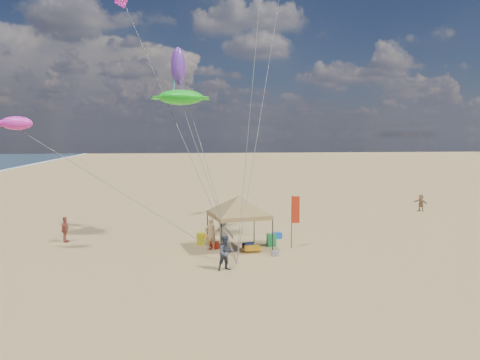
{
  "coord_description": "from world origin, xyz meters",
  "views": [
    {
      "loc": [
        -3.24,
        -21.79,
        6.47
      ],
      "look_at": [
        0.0,
        3.0,
        4.0
      ],
      "focal_mm": 34.48,
      "sensor_mm": 36.0,
      "label": 1
    }
  ],
  "objects_px": {
    "cooler_red": "(214,245)",
    "person_near_b": "(226,253)",
    "feather_flag": "(295,213)",
    "person_near_a": "(210,234)",
    "beach_cart": "(253,248)",
    "canopy_tent": "(239,198)",
    "chair_green": "(271,240)",
    "person_near_c": "(223,233)",
    "cooler_blue": "(277,235)",
    "person_far_a": "(65,229)",
    "chair_yellow": "(201,239)",
    "person_far_c": "(421,203)"
  },
  "relations": [
    {
      "from": "canopy_tent",
      "to": "chair_green",
      "type": "bearing_deg",
      "value": 22.5
    },
    {
      "from": "cooler_blue",
      "to": "person_near_b",
      "type": "bearing_deg",
      "value": -121.36
    },
    {
      "from": "cooler_red",
      "to": "chair_green",
      "type": "height_order",
      "value": "chair_green"
    },
    {
      "from": "beach_cart",
      "to": "person_near_c",
      "type": "relative_size",
      "value": 0.49
    },
    {
      "from": "cooler_red",
      "to": "person_near_b",
      "type": "bearing_deg",
      "value": -86.46
    },
    {
      "from": "canopy_tent",
      "to": "cooler_red",
      "type": "bearing_deg",
      "value": 154.17
    },
    {
      "from": "person_far_a",
      "to": "person_near_b",
      "type": "bearing_deg",
      "value": -118.64
    },
    {
      "from": "feather_flag",
      "to": "cooler_blue",
      "type": "relative_size",
      "value": 5.66
    },
    {
      "from": "cooler_blue",
      "to": "feather_flag",
      "type": "bearing_deg",
      "value": -80.66
    },
    {
      "from": "person_near_a",
      "to": "person_far_a",
      "type": "height_order",
      "value": "person_near_a"
    },
    {
      "from": "canopy_tent",
      "to": "cooler_blue",
      "type": "distance_m",
      "value": 4.78
    },
    {
      "from": "feather_flag",
      "to": "person_near_b",
      "type": "height_order",
      "value": "feather_flag"
    },
    {
      "from": "canopy_tent",
      "to": "person_near_b",
      "type": "relative_size",
      "value": 3.38
    },
    {
      "from": "cooler_blue",
      "to": "beach_cart",
      "type": "distance_m",
      "value": 3.66
    },
    {
      "from": "feather_flag",
      "to": "beach_cart",
      "type": "relative_size",
      "value": 3.4
    },
    {
      "from": "feather_flag",
      "to": "person_near_b",
      "type": "distance_m",
      "value": 5.83
    },
    {
      "from": "cooler_blue",
      "to": "person_far_a",
      "type": "relative_size",
      "value": 0.35
    },
    {
      "from": "feather_flag",
      "to": "cooler_red",
      "type": "relative_size",
      "value": 5.66
    },
    {
      "from": "person_far_a",
      "to": "person_near_c",
      "type": "bearing_deg",
      "value": -98.54
    },
    {
      "from": "person_near_b",
      "to": "person_near_c",
      "type": "bearing_deg",
      "value": 68.52
    },
    {
      "from": "canopy_tent",
      "to": "chair_green",
      "type": "relative_size",
      "value": 8.13
    },
    {
      "from": "canopy_tent",
      "to": "cooler_blue",
      "type": "bearing_deg",
      "value": 44.25
    },
    {
      "from": "chair_green",
      "to": "beach_cart",
      "type": "bearing_deg",
      "value": -138.1
    },
    {
      "from": "person_near_a",
      "to": "cooler_red",
      "type": "bearing_deg",
      "value": -144.1
    },
    {
      "from": "cooler_blue",
      "to": "chair_yellow",
      "type": "relative_size",
      "value": 0.77
    },
    {
      "from": "chair_green",
      "to": "beach_cart",
      "type": "height_order",
      "value": "chair_green"
    },
    {
      "from": "canopy_tent",
      "to": "beach_cart",
      "type": "height_order",
      "value": "canopy_tent"
    },
    {
      "from": "chair_green",
      "to": "person_near_c",
      "type": "distance_m",
      "value": 2.94
    },
    {
      "from": "person_near_c",
      "to": "person_far_a",
      "type": "relative_size",
      "value": 1.19
    },
    {
      "from": "cooler_red",
      "to": "cooler_blue",
      "type": "distance_m",
      "value": 4.61
    },
    {
      "from": "feather_flag",
      "to": "person_far_c",
      "type": "height_order",
      "value": "feather_flag"
    },
    {
      "from": "canopy_tent",
      "to": "beach_cart",
      "type": "bearing_deg",
      "value": -24.1
    },
    {
      "from": "chair_yellow",
      "to": "person_far_a",
      "type": "relative_size",
      "value": 0.45
    },
    {
      "from": "person_near_a",
      "to": "chair_yellow",
      "type": "bearing_deg",
      "value": -85.45
    },
    {
      "from": "chair_green",
      "to": "cooler_blue",
      "type": "bearing_deg",
      "value": 67.87
    },
    {
      "from": "person_near_b",
      "to": "person_far_a",
      "type": "xyz_separation_m",
      "value": [
        -9.05,
        7.03,
        -0.06
      ]
    },
    {
      "from": "person_near_b",
      "to": "beach_cart",
      "type": "bearing_deg",
      "value": 43.28
    },
    {
      "from": "cooler_red",
      "to": "person_near_a",
      "type": "xyz_separation_m",
      "value": [
        -0.22,
        -0.27,
        0.71
      ]
    },
    {
      "from": "feather_flag",
      "to": "person_near_b",
      "type": "relative_size",
      "value": 1.82
    },
    {
      "from": "feather_flag",
      "to": "chair_green",
      "type": "distance_m",
      "value": 2.18
    },
    {
      "from": "beach_cart",
      "to": "person_far_a",
      "type": "distance_m",
      "value": 11.5
    },
    {
      "from": "cooler_red",
      "to": "chair_yellow",
      "type": "bearing_deg",
      "value": 123.5
    },
    {
      "from": "feather_flag",
      "to": "person_near_a",
      "type": "height_order",
      "value": "feather_flag"
    },
    {
      "from": "chair_green",
      "to": "person_near_c",
      "type": "bearing_deg",
      "value": -171.9
    },
    {
      "from": "cooler_red",
      "to": "beach_cart",
      "type": "relative_size",
      "value": 0.6
    },
    {
      "from": "chair_yellow",
      "to": "cooler_blue",
      "type": "bearing_deg",
      "value": 11.87
    },
    {
      "from": "cooler_red",
      "to": "cooler_blue",
      "type": "height_order",
      "value": "same"
    },
    {
      "from": "feather_flag",
      "to": "chair_green",
      "type": "xyz_separation_m",
      "value": [
        -1.19,
        0.7,
        -1.69
      ]
    },
    {
      "from": "feather_flag",
      "to": "beach_cart",
      "type": "distance_m",
      "value": 3.12
    },
    {
      "from": "feather_flag",
      "to": "cooler_red",
      "type": "height_order",
      "value": "feather_flag"
    }
  ]
}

